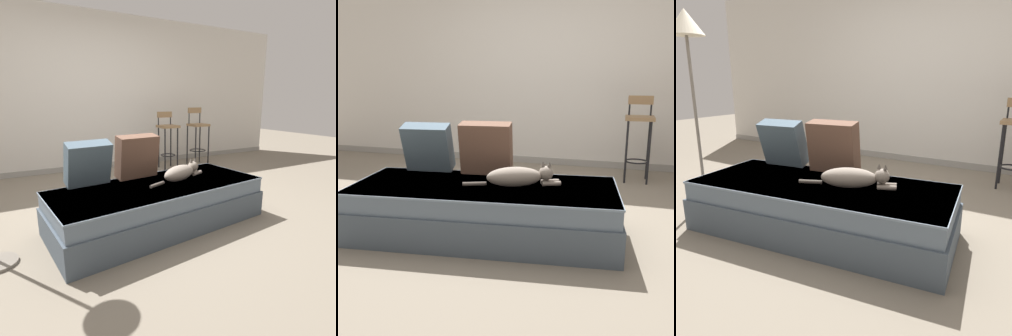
# 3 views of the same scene
# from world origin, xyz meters

# --- Properties ---
(ground_plane) EXTENTS (16.00, 16.00, 0.00)m
(ground_plane) POSITION_xyz_m (0.00, 0.00, 0.00)
(ground_plane) COLOR slate
(ground_plane) RESTS_ON ground
(wall_back_panel) EXTENTS (8.00, 0.10, 2.60)m
(wall_back_panel) POSITION_xyz_m (0.00, 2.25, 1.30)
(wall_back_panel) COLOR silver
(wall_back_panel) RESTS_ON ground
(wall_baseboard_trim) EXTENTS (8.00, 0.02, 0.09)m
(wall_baseboard_trim) POSITION_xyz_m (0.00, 2.20, 0.04)
(wall_baseboard_trim) COLOR gray
(wall_baseboard_trim) RESTS_ON ground
(couch) EXTENTS (2.13, 1.10, 0.41)m
(couch) POSITION_xyz_m (0.00, -0.40, 0.21)
(couch) COLOR #44505B
(couch) RESTS_ON ground
(throw_pillow_corner) EXTENTS (0.43, 0.30, 0.43)m
(throw_pillow_corner) POSITION_xyz_m (-0.60, -0.14, 0.62)
(throw_pillow_corner) COLOR #4C6070
(throw_pillow_corner) RESTS_ON couch
(throw_pillow_middle) EXTENTS (0.45, 0.27, 0.44)m
(throw_pillow_middle) POSITION_xyz_m (-0.09, -0.08, 0.63)
(throw_pillow_middle) COLOR brown
(throw_pillow_middle) RESTS_ON couch
(cat) EXTENTS (0.72, 0.34, 0.19)m
(cat) POSITION_xyz_m (0.27, -0.36, 0.48)
(cat) COLOR gray
(cat) RESTS_ON couch
(floor_lamp) EXTENTS (0.32, 0.32, 1.78)m
(floor_lamp) POSITION_xyz_m (-1.37, -0.47, 1.51)
(floor_lamp) COLOR slate
(floor_lamp) RESTS_ON ground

